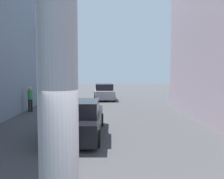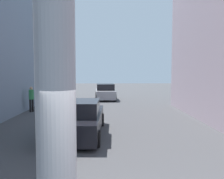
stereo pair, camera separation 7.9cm
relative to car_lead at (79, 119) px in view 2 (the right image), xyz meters
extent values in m
plane|color=#424244|center=(1.45, 2.27, -0.70)|extent=(86.01, 86.01, 0.00)
cylinder|color=black|center=(-0.89, 1.89, -0.38)|extent=(0.23, 0.64, 0.64)
cylinder|color=black|center=(0.96, 1.85, -0.38)|extent=(0.23, 0.64, 0.64)
cylinder|color=black|center=(-0.95, -1.69, -0.38)|extent=(0.23, 0.64, 0.64)
cylinder|color=black|center=(0.89, -1.72, -0.38)|extent=(0.23, 0.64, 0.64)
cube|color=black|center=(0.00, 0.08, -0.14)|extent=(2.04, 5.14, 0.80)
cube|color=black|center=(-0.01, -0.30, 0.56)|extent=(1.83, 2.18, 0.60)
cylinder|color=black|center=(0.04, 15.17, -0.38)|extent=(0.26, 0.65, 0.64)
cylinder|color=black|center=(1.75, 15.27, -0.38)|extent=(0.26, 0.65, 0.64)
cylinder|color=black|center=(0.22, 12.15, -0.38)|extent=(0.26, 0.65, 0.64)
cylinder|color=black|center=(1.93, 12.26, -0.38)|extent=(0.26, 0.65, 0.64)
cube|color=#99999E|center=(0.99, 13.71, -0.14)|extent=(2.06, 4.42, 0.80)
cube|color=black|center=(0.99, 13.71, 0.56)|extent=(1.80, 2.47, 0.60)
cylinder|color=brown|center=(-4.50, 10.18, 2.40)|extent=(0.35, 0.35, 6.21)
ellipsoid|color=#296B2D|center=(-3.88, 10.09, 5.37)|extent=(1.24, 0.53, 0.58)
ellipsoid|color=#30632D|center=(-4.11, 10.67, 5.36)|extent=(1.02, 1.16, 0.59)
ellipsoid|color=#2B722D|center=(-4.77, 10.74, 5.41)|extent=(0.86, 1.27, 0.44)
ellipsoid|color=#2B702D|center=(-5.11, 10.08, 5.35)|extent=(1.23, 0.54, 0.62)
ellipsoid|color=#21612D|center=(-4.90, 9.71, 5.37)|extent=(1.06, 1.15, 0.57)
ellipsoid|color=#1F6E2D|center=(-4.11, 9.69, 5.34)|extent=(1.01, 1.14, 0.66)
cylinder|color=brown|center=(7.67, 4.86, 3.80)|extent=(0.43, 0.67, 9.01)
cylinder|color=black|center=(-4.06, 6.26, -0.27)|extent=(0.14, 0.14, 0.87)
cylinder|color=black|center=(-3.95, 6.42, -0.27)|extent=(0.14, 0.14, 0.87)
cylinder|color=#338C4C|center=(-4.01, 6.34, 0.49)|extent=(0.47, 0.47, 0.65)
sphere|color=tan|center=(-4.01, 6.34, 0.92)|extent=(0.22, 0.22, 0.22)
camera|label=1|loc=(1.24, -10.78, 2.12)|focal=40.00mm
camera|label=2|loc=(1.32, -10.78, 2.12)|focal=40.00mm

